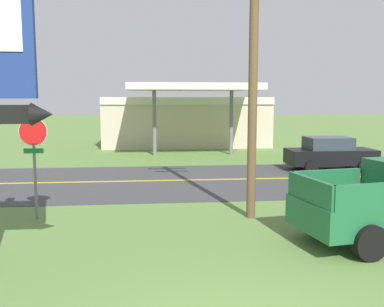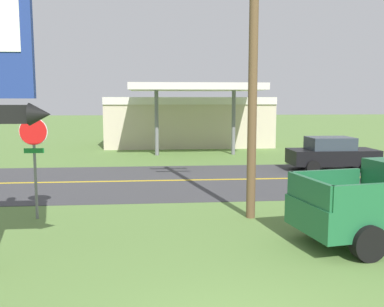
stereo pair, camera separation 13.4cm
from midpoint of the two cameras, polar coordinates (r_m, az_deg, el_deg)
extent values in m
cube|color=#3D3D3F|center=(18.50, -1.76, -3.57)|extent=(140.00, 8.00, 0.02)
cube|color=gold|center=(18.50, -1.76, -3.53)|extent=(126.00, 0.20, 0.01)
cone|color=black|center=(8.77, -19.58, 4.90)|extent=(0.40, 0.44, 0.44)
cylinder|color=slate|center=(13.28, -20.24, -3.52)|extent=(0.08, 0.08, 2.20)
cylinder|color=red|center=(13.07, -20.55, 2.72)|extent=(0.76, 0.03, 0.76)
cylinder|color=white|center=(13.09, -20.52, 2.73)|extent=(0.80, 0.01, 0.80)
cube|color=#19722D|center=(13.12, -20.44, 0.33)|extent=(0.56, 0.03, 0.14)
cylinder|color=brown|center=(12.57, 7.80, 12.26)|extent=(0.26, 0.26, 9.18)
cube|color=beige|center=(32.84, -1.04, 4.28)|extent=(12.00, 6.00, 3.60)
cube|color=silver|center=(29.76, -0.56, 6.97)|extent=(12.00, 0.12, 0.50)
cube|color=silver|center=(26.83, 0.01, 8.76)|extent=(8.00, 5.00, 0.40)
cylinder|color=slate|center=(26.72, -5.13, 4.23)|extent=(0.24, 0.24, 4.20)
cylinder|color=slate|center=(27.20, 5.06, 4.29)|extent=(0.24, 0.24, 4.20)
cube|color=#1E6038|center=(11.52, 16.89, -3.45)|extent=(1.94, 0.44, 0.56)
cube|color=#1E6038|center=(10.05, 22.50, -5.22)|extent=(1.94, 0.44, 0.56)
cube|color=#1E6038|center=(10.25, 15.01, -4.68)|extent=(0.43, 1.87, 0.56)
cylinder|color=black|center=(11.75, 16.19, -8.23)|extent=(0.84, 0.41, 0.80)
cylinder|color=black|center=(10.20, 22.04, -10.83)|extent=(0.84, 0.41, 0.80)
cube|color=black|center=(22.13, 17.64, -0.38)|extent=(4.20, 1.76, 0.72)
cube|color=#2D3842|center=(22.00, 17.35, 1.32)|extent=(2.10, 1.56, 0.60)
cylinder|color=black|center=(23.51, 19.68, -0.92)|extent=(0.64, 0.24, 0.64)
cylinder|color=black|center=(21.95, 21.64, -1.56)|extent=(0.64, 0.24, 0.64)
cylinder|color=black|center=(22.52, 13.68, -1.04)|extent=(0.64, 0.24, 0.64)
cylinder|color=black|center=(20.89, 15.27, -1.73)|extent=(0.64, 0.24, 0.64)
camera|label=1|loc=(0.07, -90.29, -0.04)|focal=40.40mm
camera|label=2|loc=(0.07, 89.71, 0.04)|focal=40.40mm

